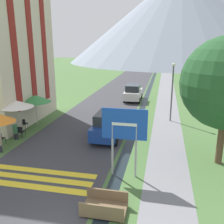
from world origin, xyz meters
name	(u,v)px	position (x,y,z in m)	size (l,w,h in m)	color
ground_plane	(133,104)	(0.00, 20.00, 0.00)	(160.00, 160.00, 0.00)	#476B38
road	(124,87)	(-2.50, 30.00, 0.00)	(6.40, 60.00, 0.01)	#38383D
footpath	(167,89)	(3.60, 30.00, 0.00)	(2.20, 60.00, 0.01)	slate
drainage_channel	(150,88)	(1.20, 30.00, 0.00)	(0.60, 60.00, 0.00)	black
crosswalk_marking	(38,178)	(-2.50, 3.74, 0.01)	(5.44, 1.84, 0.01)	yellow
mountain_distant	(179,17)	(6.85, 85.65, 14.69)	(73.13, 73.13, 29.38)	gray
hotel_building	(2,41)	(-9.39, 12.00, 6.49)	(5.34, 8.54, 12.08)	beige
road_sign	(124,131)	(1.49, 4.88, 2.34)	(2.15, 0.11, 3.41)	#9E9EA3
footbridge	(104,207)	(1.20, 2.01, 0.23)	(1.70, 1.10, 0.65)	brown
parked_car_near	(108,125)	(-0.40, 9.65, 0.91)	(1.78, 3.92, 1.82)	navy
parked_car_far	(133,93)	(-0.16, 21.49, 0.91)	(1.84, 3.91, 1.82)	silver
cafe_chair_near_left	(0,138)	(-6.79, 6.96, 0.51)	(0.40, 0.40, 0.85)	black
cafe_chair_middle	(21,131)	(-6.21, 8.37, 0.51)	(0.40, 0.40, 0.85)	black
cafe_chair_far_left	(24,123)	(-6.96, 10.01, 0.51)	(0.40, 0.40, 0.85)	black
cafe_umbrella_middle_white	(17,104)	(-6.61, 8.85, 2.29)	(2.27, 2.27, 2.52)	#B7B2A8
cafe_umbrella_rear_green	(35,99)	(-6.52, 11.23, 2.15)	(2.41, 2.41, 2.42)	#B7B2A8
person_seated_far	(15,130)	(-6.43, 8.08, 0.70)	(0.32, 0.32, 1.27)	#282833
streetlamp	(172,87)	(3.87, 14.55, 2.87)	(0.28, 0.28, 4.79)	#515156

